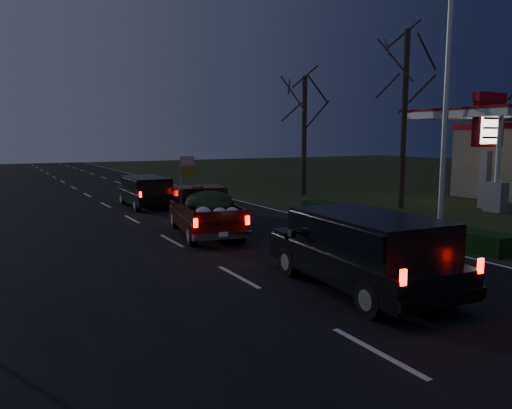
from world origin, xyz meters
name	(u,v)px	position (x,y,z in m)	size (l,w,h in m)	color
ground	(238,278)	(0.00, 0.00, 0.00)	(120.00, 120.00, 0.00)	black
road_asphalt	(238,277)	(0.00, 0.00, 0.01)	(14.00, 120.00, 0.02)	black
hedge_row	(387,222)	(7.80, 3.00, 0.30)	(1.00, 10.00, 0.60)	black
light_pole	(447,81)	(9.50, 2.00, 5.48)	(0.50, 0.90, 9.16)	silver
gas_price_pylon	(488,131)	(16.00, 4.99, 3.77)	(2.00, 0.41, 5.57)	gray
gas_canopy	(497,120)	(18.00, 6.00, 4.35)	(7.10, 6.10, 4.88)	silver
bare_tree_mid	(406,76)	(12.50, 7.00, 6.35)	(3.60, 3.60, 8.50)	black
bare_tree_far	(305,107)	(11.50, 14.00, 5.23)	(3.60, 3.60, 7.00)	black
pickup_truck	(205,209)	(1.45, 5.53, 0.94)	(2.66, 5.04, 2.52)	#380B07
lead_suv	(146,189)	(1.61, 13.31, 0.93)	(1.85, 4.32, 1.23)	black
rear_suv	(364,244)	(2.00, -2.34, 1.09)	(2.44, 5.17, 1.45)	black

